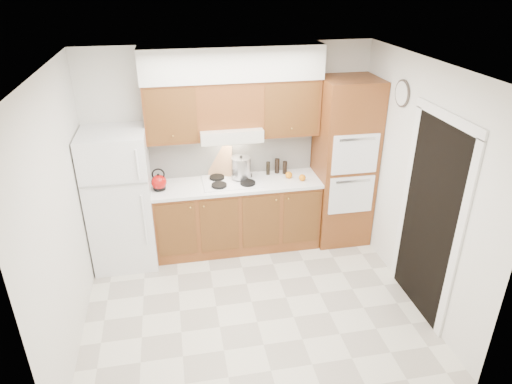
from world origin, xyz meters
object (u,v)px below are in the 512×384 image
Objects in this scene: fridge at (121,199)px; kettle at (159,182)px; oven_cabinet at (344,163)px; stock_pot at (241,168)px.

kettle is at bearing 1.47° from fridge.
fridge reaches higher than kettle.
oven_cabinet is (2.85, 0.03, 0.24)m from fridge.
oven_cabinet is at bearing 22.50° from kettle.
fridge is 2.86m from oven_cabinet.
oven_cabinet reaches higher than stock_pot.
stock_pot is (1.03, 0.12, 0.06)m from kettle.
fridge is at bearing -156.59° from kettle.
oven_cabinet is 8.44× the size of stock_pot.
oven_cabinet reaches higher than kettle.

